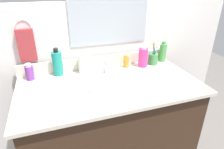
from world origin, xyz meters
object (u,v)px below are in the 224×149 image
Objects in this scene: bottle_oil_amber at (126,62)px; bottle_toner_green at (163,52)px; bottle_cream_purple at (29,72)px; cup_green at (153,58)px; bottle_soap_pink at (143,57)px; bottle_lotion_white at (83,64)px; faucet at (106,67)px; bottle_mouthwash_teal at (57,63)px; hand_towel at (27,45)px.

bottle_oil_amber is 0.34m from bottle_toner_green.
bottle_cream_purple is 0.62× the size of cup_green.
bottle_lotion_white is at bearing 176.53° from bottle_soap_pink.
bottle_soap_pink is (0.83, -0.04, 0.02)m from bottle_cream_purple.
bottle_soap_pink is at bearing -2.02° from faucet.
faucet is at bearing -175.37° from bottle_oil_amber.
faucet is at bearing -6.90° from bottle_mouthwash_teal.
faucet is 1.02× the size of bottle_lotion_white.
hand_towel is 1.15× the size of cup_green.
cup_green reaches higher than bottle_soap_pink.
cup_green reaches higher than bottle_oil_amber.
bottle_lotion_white is 0.47m from bottle_soap_pink.
faucet is 0.50m from bottle_toner_green.
cup_green is at bearing -2.35° from bottle_oil_amber.
bottle_lotion_white reaches higher than bottle_cream_purple.
bottle_mouthwash_teal is (-0.35, 0.04, 0.06)m from faucet.
bottle_mouthwash_teal reaches higher than cup_green.
faucet is 0.17m from bottle_oil_amber.
bottle_lotion_white is 1.62× the size of bottle_oil_amber.
hand_towel is 0.94m from cup_green.
bottle_mouthwash_teal is at bearing 173.10° from faucet.
bottle_mouthwash_teal is 1.04× the size of cup_green.
bottle_soap_pink is 0.21m from bottle_toner_green.
bottle_oil_amber is (0.70, -0.01, -0.01)m from bottle_cream_purple.
bottle_lotion_white is (0.37, -0.01, 0.02)m from bottle_cream_purple.
bottle_soap_pink reaches higher than bottle_lotion_white.
bottle_cream_purple is at bearing 178.93° from bottle_lotion_white.
bottle_lotion_white is (-0.17, 0.02, 0.04)m from faucet.
bottle_toner_green is at bearing -3.46° from hand_towel.
bottle_cream_purple is (-0.53, 0.02, 0.03)m from faucet.
bottle_toner_green is at bearing 13.67° from bottle_soap_pink.
bottle_toner_green is 0.11m from cup_green.
hand_towel is 0.23m from bottle_mouthwash_teal.
bottle_soap_pink is at bearing -7.74° from hand_towel.
bottle_cream_purple is 0.70× the size of bottle_toner_green.
faucet is 1.64× the size of bottle_oil_amber.
cup_green is (0.93, -0.02, -0.00)m from bottle_cream_purple.
cup_green is (0.92, -0.10, -0.17)m from hand_towel.
bottle_oil_amber is 0.59× the size of bottle_soap_pink.
bottle_cream_purple is at bearing 177.59° from bottle_soap_pink.
faucet is at bearing -5.99° from bottle_lotion_white.
bottle_toner_green is (0.20, 0.05, 0.00)m from bottle_soap_pink.
bottle_lotion_white is 0.96× the size of bottle_soap_pink.
hand_towel is 1.10× the size of bottle_mouthwash_teal.
cup_green is at bearing -161.49° from bottle_toner_green.
bottle_oil_amber is at bearing -0.91° from bottle_cream_purple.
bottle_oil_amber is 0.51× the size of cup_green.
faucet is 0.80× the size of bottle_mouthwash_teal.
faucet is at bearing -10.90° from hand_towel.
bottle_soap_pink reaches higher than faucet.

